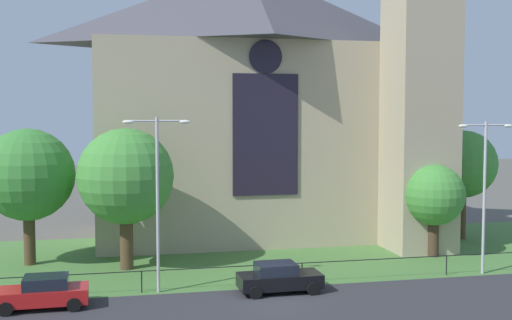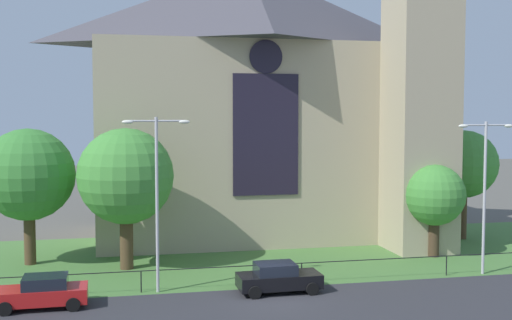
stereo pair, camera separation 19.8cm
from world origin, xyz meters
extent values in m
plane|color=#56544C|center=(0.00, 10.00, 0.00)|extent=(160.00, 160.00, 0.00)
cube|color=#2D2D33|center=(0.00, -2.00, 0.00)|extent=(120.00, 8.00, 0.01)
cube|color=#477538|center=(0.00, 8.00, 0.00)|extent=(120.00, 20.00, 0.01)
cube|color=tan|center=(2.21, 17.22, 7.00)|extent=(22.00, 12.00, 14.00)
pyramid|color=#47444C|center=(2.21, 17.22, 17.00)|extent=(22.00, 12.00, 6.00)
cube|color=black|center=(2.21, 11.17, 7.70)|extent=(4.40, 0.16, 8.00)
cylinder|color=black|center=(2.21, 11.17, 12.80)|extent=(2.20, 0.15, 2.20)
cube|color=tan|center=(12.21, 9.22, 9.00)|extent=(4.00, 4.00, 18.00)
cylinder|color=black|center=(2.21, 2.50, 1.10)|extent=(33.76, 0.05, 0.05)
cylinder|color=black|center=(-6.23, 2.50, 0.55)|extent=(0.06, 0.07, 1.10)
cylinder|color=black|center=(2.21, 2.50, 0.55)|extent=(0.07, 0.07, 1.10)
cylinder|color=black|center=(10.65, 2.50, 0.55)|extent=(0.07, 0.07, 1.10)
cylinder|color=#4C3823|center=(-12.59, 10.18, 1.69)|extent=(0.68, 0.68, 3.37)
sphere|color=#387F33|center=(-12.59, 10.18, 5.44)|extent=(5.52, 5.52, 5.52)
cylinder|color=#423021|center=(12.26, 7.12, 1.24)|extent=(0.67, 0.67, 2.49)
sphere|color=#428C38|center=(12.26, 7.12, 3.94)|extent=(3.87, 3.87, 3.87)
cylinder|color=#4C3823|center=(-6.89, 7.79, 1.68)|extent=(0.77, 0.77, 3.36)
sphere|color=#428C38|center=(-6.89, 7.79, 5.46)|extent=(5.58, 5.58, 5.58)
cylinder|color=#4C3823|center=(17.12, 12.12, 1.82)|extent=(0.60, 0.60, 3.64)
sphere|color=#428C38|center=(17.12, 12.12, 5.47)|extent=(4.89, 4.89, 4.89)
cylinder|color=#B2B2B7|center=(-5.39, 2.40, 4.44)|extent=(0.16, 0.16, 8.89)
cylinder|color=#B2B2B7|center=(-6.09, 2.40, 8.69)|extent=(1.40, 0.10, 0.10)
cylinder|color=#B2B2B7|center=(-4.69, 2.40, 8.69)|extent=(1.40, 0.10, 0.10)
ellipsoid|color=white|center=(-6.79, 2.40, 8.64)|extent=(0.57, 0.26, 0.20)
ellipsoid|color=white|center=(-3.99, 2.40, 8.64)|extent=(0.57, 0.26, 0.20)
cylinder|color=#B2B2B7|center=(12.84, 2.40, 4.31)|extent=(0.16, 0.16, 8.63)
cylinder|color=#B2B2B7|center=(12.14, 2.40, 8.43)|extent=(1.40, 0.10, 0.10)
cylinder|color=#B2B2B7|center=(13.54, 2.40, 8.43)|extent=(1.40, 0.10, 0.10)
ellipsoid|color=white|center=(11.44, 2.40, 8.38)|extent=(0.57, 0.26, 0.20)
ellipsoid|color=white|center=(14.24, 2.40, 8.38)|extent=(0.57, 0.26, 0.20)
cube|color=#B21919|center=(-10.87, 0.80, 0.61)|extent=(4.24, 1.89, 0.70)
cube|color=black|center=(-10.67, 0.80, 1.23)|extent=(2.03, 1.64, 0.55)
cylinder|color=black|center=(-12.32, -0.13, 0.32)|extent=(0.64, 0.23, 0.64)
cylinder|color=black|center=(-12.36, 1.66, 0.32)|extent=(0.64, 0.23, 0.64)
cylinder|color=black|center=(-9.38, -0.07, 0.32)|extent=(0.64, 0.23, 0.64)
cylinder|color=black|center=(-9.42, 1.73, 0.32)|extent=(0.64, 0.23, 0.64)
cube|color=black|center=(0.62, 1.10, 0.61)|extent=(4.23, 1.88, 0.70)
cube|color=black|center=(0.42, 1.09, 1.23)|extent=(2.03, 1.64, 0.55)
cylinder|color=black|center=(2.07, 2.02, 0.32)|extent=(0.64, 0.23, 0.64)
cylinder|color=black|center=(2.11, 0.22, 0.32)|extent=(0.64, 0.23, 0.64)
cylinder|color=black|center=(-0.87, 1.97, 0.32)|extent=(0.64, 0.23, 0.64)
cylinder|color=black|center=(-0.83, 0.17, 0.32)|extent=(0.64, 0.23, 0.64)
camera|label=1|loc=(-7.31, -29.84, 8.92)|focal=44.90mm
camera|label=2|loc=(-7.11, -29.88, 8.92)|focal=44.90mm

